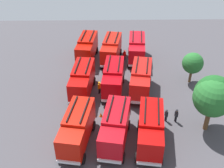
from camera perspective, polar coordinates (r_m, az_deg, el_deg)
ground_plane at (r=37.49m, az=-0.00°, el=-1.78°), size 55.64×55.64×0.00m
fire_truck_0 at (r=44.90m, az=-5.27°, el=7.69°), size 7.46×3.53×3.88m
fire_truck_1 at (r=36.42m, az=-6.28°, el=0.91°), size 7.41×3.36×3.88m
fire_truck_2 at (r=29.10m, az=-7.35°, el=-9.06°), size 7.51×3.72×3.88m
fire_truck_3 at (r=44.15m, az=-0.14°, el=7.37°), size 7.51×3.73×3.88m
fire_truck_4 at (r=36.63m, az=0.27°, el=1.35°), size 7.42×3.39×3.88m
fire_truck_5 at (r=28.96m, az=0.66°, el=-8.96°), size 7.52×3.79×3.88m
fire_truck_6 at (r=44.58m, az=5.20°, el=7.50°), size 7.41×3.34×3.88m
fire_truck_7 at (r=36.53m, az=6.09°, el=1.03°), size 7.52×3.76×3.88m
fire_truck_8 at (r=29.02m, az=8.08°, el=-9.27°), size 7.48×3.62×3.88m
firefighter_1 at (r=33.01m, az=13.34°, el=-6.40°), size 0.47×0.35×1.77m
firefighter_2 at (r=36.80m, az=-2.67°, el=-0.66°), size 0.48×0.43×1.79m
firefighter_3 at (r=32.91m, az=11.32°, el=-6.43°), size 0.47×0.36×1.63m
firefighter_4 at (r=44.78m, az=2.63°, el=6.11°), size 0.38×0.48×1.81m
tree_0 at (r=39.75m, az=16.60°, el=4.20°), size 2.97×2.97×4.60m
tree_1 at (r=31.40m, az=20.56°, el=-2.16°), size 4.30×4.30×6.67m
tree_2 at (r=30.98m, az=20.42°, el=-2.74°), size 4.26×4.26×6.61m
traffic_cone_0 at (r=33.36m, az=-2.36°, el=-6.44°), size 0.39×0.39×0.56m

